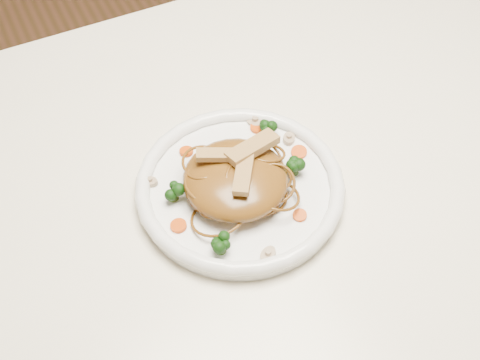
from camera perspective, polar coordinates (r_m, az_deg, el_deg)
name	(u,v)px	position (r m, az deg, el deg)	size (l,w,h in m)	color
table	(285,193)	(0.99, 4.01, -1.18)	(1.20, 0.80, 0.75)	white
plate	(240,190)	(0.85, 0.00, -0.92)	(0.28, 0.28, 0.02)	white
noodle_mound	(235,179)	(0.83, -0.41, 0.11)	(0.14, 0.14, 0.04)	brown
chicken_a	(252,148)	(0.82, 1.12, 2.91)	(0.08, 0.02, 0.01)	tan
chicken_b	(219,155)	(0.82, -1.92, 2.26)	(0.06, 0.02, 0.01)	tan
chicken_c	(243,174)	(0.79, 0.30, 0.50)	(0.06, 0.02, 0.01)	tan
broccoli_0	(267,126)	(0.90, 2.46, 4.84)	(0.03, 0.03, 0.03)	#12330A
broccoli_1	(173,190)	(0.83, -6.05, -0.92)	(0.03, 0.03, 0.03)	#12330A
broccoli_2	(220,243)	(0.78, -1.76, -5.65)	(0.03, 0.03, 0.03)	#12330A
broccoli_3	(294,165)	(0.85, 4.86, 1.36)	(0.03, 0.03, 0.03)	#12330A
carrot_0	(257,128)	(0.92, 1.56, 4.70)	(0.02, 0.02, 0.01)	#D34807
carrot_1	(179,226)	(0.81, -5.51, -4.08)	(0.02, 0.02, 0.01)	#D34807
carrot_2	(299,152)	(0.89, 5.29, 2.49)	(0.02, 0.02, 0.01)	#D34807
carrot_3	(186,151)	(0.89, -4.82, 2.58)	(0.02, 0.02, 0.01)	#D34807
carrot_4	(300,215)	(0.82, 5.36, -3.16)	(0.02, 0.02, 0.01)	#D34807
mushroom_0	(268,255)	(0.78, 2.53, -6.67)	(0.02, 0.02, 0.01)	#C0B290
mushroom_1	(289,139)	(0.90, 4.39, 3.71)	(0.02, 0.02, 0.01)	#C0B290
mushroom_2	(150,182)	(0.86, -8.02, -0.16)	(0.02, 0.02, 0.01)	#C0B290
mushroom_3	(255,121)	(0.92, 1.37, 5.27)	(0.03, 0.03, 0.01)	#C0B290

